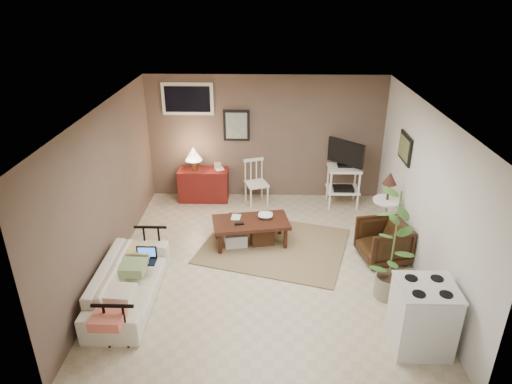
{
  "coord_description": "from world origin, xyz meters",
  "views": [
    {
      "loc": [
        0.03,
        -5.87,
        3.91
      ],
      "look_at": [
        -0.13,
        0.35,
        1.05
      ],
      "focal_mm": 32.0,
      "sensor_mm": 36.0,
      "label": 1
    }
  ],
  "objects_px": {
    "sofa": "(128,276)",
    "side_table": "(387,199)",
    "armchair": "(383,240)",
    "coffee_table": "(250,230)",
    "tv_stand": "(344,172)",
    "red_console": "(203,182)",
    "stove": "(422,317)",
    "spindle_chair": "(256,184)",
    "potted_plant": "(394,242)"
  },
  "relations": [
    {
      "from": "sofa",
      "to": "side_table",
      "type": "distance_m",
      "value": 4.16
    },
    {
      "from": "red_console",
      "to": "sofa",
      "type": "bearing_deg",
      "value": -100.6
    },
    {
      "from": "red_console",
      "to": "side_table",
      "type": "bearing_deg",
      "value": -24.13
    },
    {
      "from": "red_console",
      "to": "stove",
      "type": "height_order",
      "value": "red_console"
    },
    {
      "from": "tv_stand",
      "to": "coffee_table",
      "type": "bearing_deg",
      "value": -138.14
    },
    {
      "from": "stove",
      "to": "spindle_chair",
      "type": "bearing_deg",
      "value": 117.84
    },
    {
      "from": "potted_plant",
      "to": "spindle_chair",
      "type": "bearing_deg",
      "value": 123.05
    },
    {
      "from": "coffee_table",
      "to": "side_table",
      "type": "xyz_separation_m",
      "value": [
        2.21,
        0.24,
        0.49
      ]
    },
    {
      "from": "stove",
      "to": "armchair",
      "type": "bearing_deg",
      "value": 90.48
    },
    {
      "from": "sofa",
      "to": "side_table",
      "type": "bearing_deg",
      "value": -65.78
    },
    {
      "from": "red_console",
      "to": "side_table",
      "type": "relative_size",
      "value": 0.92
    },
    {
      "from": "spindle_chair",
      "to": "sofa",
      "type": "bearing_deg",
      "value": -118.5
    },
    {
      "from": "red_console",
      "to": "potted_plant",
      "type": "relative_size",
      "value": 0.68
    },
    {
      "from": "spindle_chair",
      "to": "stove",
      "type": "xyz_separation_m",
      "value": [
        2.0,
        -3.79,
        0.02
      ]
    },
    {
      "from": "spindle_chair",
      "to": "coffee_table",
      "type": "bearing_deg",
      "value": -92.15
    },
    {
      "from": "coffee_table",
      "to": "side_table",
      "type": "height_order",
      "value": "side_table"
    },
    {
      "from": "red_console",
      "to": "tv_stand",
      "type": "relative_size",
      "value": 0.86
    },
    {
      "from": "tv_stand",
      "to": "sofa",
      "type": "bearing_deg",
      "value": -137.64
    },
    {
      "from": "tv_stand",
      "to": "stove",
      "type": "distance_m",
      "value": 3.8
    },
    {
      "from": "spindle_chair",
      "to": "side_table",
      "type": "xyz_separation_m",
      "value": [
        2.15,
        -1.31,
        0.33
      ]
    },
    {
      "from": "side_table",
      "to": "armchair",
      "type": "bearing_deg",
      "value": -104.52
    },
    {
      "from": "sofa",
      "to": "potted_plant",
      "type": "relative_size",
      "value": 1.15
    },
    {
      "from": "red_console",
      "to": "armchair",
      "type": "distance_m",
      "value": 3.67
    },
    {
      "from": "spindle_chair",
      "to": "armchair",
      "type": "bearing_deg",
      "value": -44.23
    },
    {
      "from": "spindle_chair",
      "to": "side_table",
      "type": "bearing_deg",
      "value": -31.27
    },
    {
      "from": "potted_plant",
      "to": "side_table",
      "type": "bearing_deg",
      "value": 79.38
    },
    {
      "from": "coffee_table",
      "to": "potted_plant",
      "type": "bearing_deg",
      "value": -34.42
    },
    {
      "from": "coffee_table",
      "to": "stove",
      "type": "xyz_separation_m",
      "value": [
        2.06,
        -2.25,
        0.17
      ]
    },
    {
      "from": "tv_stand",
      "to": "stove",
      "type": "xyz_separation_m",
      "value": [
        0.35,
        -3.78,
        -0.25
      ]
    },
    {
      "from": "coffee_table",
      "to": "sofa",
      "type": "xyz_separation_m",
      "value": [
        -1.57,
        -1.46,
        0.11
      ]
    },
    {
      "from": "red_console",
      "to": "side_table",
      "type": "xyz_separation_m",
      "value": [
        3.19,
        -1.43,
        0.36
      ]
    },
    {
      "from": "sofa",
      "to": "tv_stand",
      "type": "distance_m",
      "value": 4.46
    },
    {
      "from": "stove",
      "to": "coffee_table",
      "type": "bearing_deg",
      "value": 132.51
    },
    {
      "from": "sofa",
      "to": "coffee_table",
      "type": "bearing_deg",
      "value": -47.1
    },
    {
      "from": "coffee_table",
      "to": "side_table",
      "type": "distance_m",
      "value": 2.27
    },
    {
      "from": "spindle_chair",
      "to": "potted_plant",
      "type": "distance_m",
      "value": 3.44
    },
    {
      "from": "side_table",
      "to": "stove",
      "type": "height_order",
      "value": "side_table"
    },
    {
      "from": "tv_stand",
      "to": "side_table",
      "type": "bearing_deg",
      "value": -69.1
    },
    {
      "from": "spindle_chair",
      "to": "stove",
      "type": "height_order",
      "value": "spindle_chair"
    },
    {
      "from": "potted_plant",
      "to": "stove",
      "type": "relative_size",
      "value": 1.87
    },
    {
      "from": "spindle_chair",
      "to": "potted_plant",
      "type": "relative_size",
      "value": 0.54
    },
    {
      "from": "spindle_chair",
      "to": "armchair",
      "type": "relative_size",
      "value": 1.26
    },
    {
      "from": "red_console",
      "to": "armchair",
      "type": "height_order",
      "value": "red_console"
    },
    {
      "from": "sofa",
      "to": "spindle_chair",
      "type": "distance_m",
      "value": 3.42
    },
    {
      "from": "armchair",
      "to": "potted_plant",
      "type": "bearing_deg",
      "value": -20.22
    },
    {
      "from": "tv_stand",
      "to": "armchair",
      "type": "distance_m",
      "value": 1.98
    },
    {
      "from": "coffee_table",
      "to": "tv_stand",
      "type": "relative_size",
      "value": 1.02
    },
    {
      "from": "side_table",
      "to": "potted_plant",
      "type": "distance_m",
      "value": 1.58
    },
    {
      "from": "sofa",
      "to": "armchair",
      "type": "relative_size",
      "value": 2.68
    },
    {
      "from": "side_table",
      "to": "potted_plant",
      "type": "relative_size",
      "value": 0.75
    }
  ]
}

